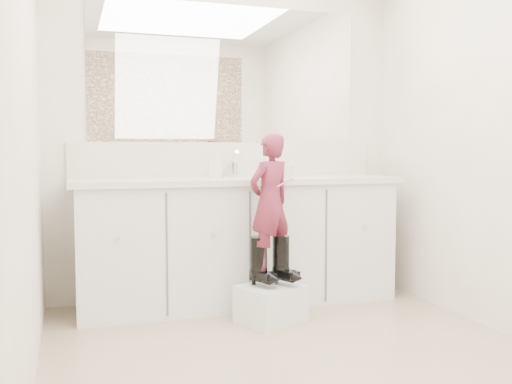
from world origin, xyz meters
name	(u,v)px	position (x,y,z in m)	size (l,w,h in m)	color
floor	(307,364)	(0.00, 0.00, 0.00)	(3.00, 3.00, 0.00)	#8C7C5C
wall_back	(228,134)	(0.00, 1.50, 1.20)	(2.60, 2.60, 0.00)	beige
wall_left	(24,122)	(-1.30, 0.00, 1.20)	(3.00, 3.00, 0.00)	beige
vanity_cabinet	(238,244)	(0.00, 1.23, 0.42)	(2.20, 0.55, 0.85)	silver
countertop	(239,181)	(0.00, 1.21, 0.87)	(2.28, 0.58, 0.04)	beige
backsplash	(228,159)	(0.00, 1.49, 1.02)	(2.28, 0.03, 0.25)	beige
mirror	(228,74)	(0.00, 1.49, 1.64)	(2.00, 0.02, 1.00)	white
faucet	(232,170)	(0.00, 1.38, 0.94)	(0.08, 0.08, 0.10)	silver
cup	(287,171)	(0.34, 1.17, 0.94)	(0.10, 0.10, 0.09)	beige
soap_bottle	(216,164)	(-0.14, 1.28, 0.98)	(0.08, 0.09, 0.19)	silver
step_stool	(271,304)	(0.06, 0.72, 0.12)	(0.37, 0.31, 0.24)	silver
boot_left	(258,261)	(-0.01, 0.74, 0.39)	(0.11, 0.21, 0.31)	black
boot_right	(281,260)	(0.14, 0.74, 0.39)	(0.11, 0.21, 0.31)	black
toddler	(270,202)	(0.06, 0.74, 0.76)	(0.31, 0.20, 0.85)	#B43752
toothbrush	(285,182)	(0.13, 0.66, 0.89)	(0.01, 0.01, 0.14)	#D4528B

